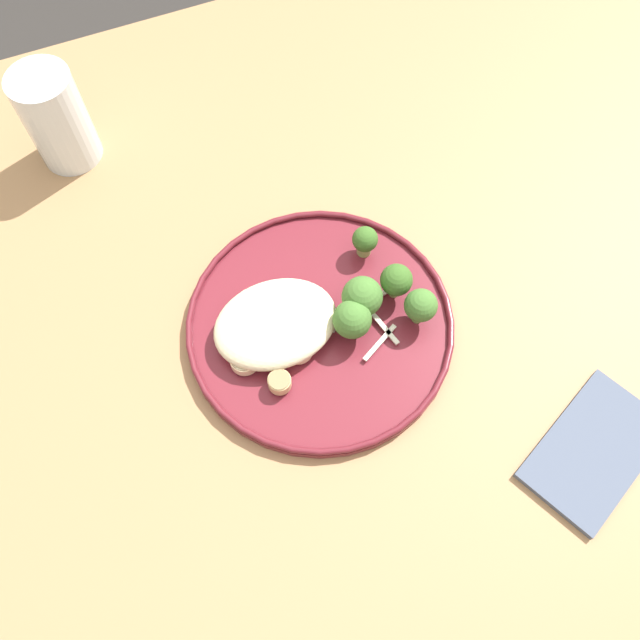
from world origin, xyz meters
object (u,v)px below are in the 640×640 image
object	(u,v)px
seared_scallop_tilted_round	(298,348)
broccoli_floret_small_sprig	(362,297)
broccoli_floret_near_rim	(396,280)
broccoli_floret_left_leaning	(352,320)
folded_napkin	(594,450)
broccoli_floret_center_pile	(365,241)
broccoli_floret_split_head	(421,306)
dinner_plate	(320,325)
seared_scallop_rear_pale	(280,382)
seared_scallop_large_seared	(250,301)
water_glass	(59,124)
seared_scallop_center_golden	(270,329)
seared_scallop_right_edge	(245,360)
seared_scallop_left_edge	(281,310)

from	to	relation	value
seared_scallop_tilted_round	broccoli_floret_small_sprig	distance (m)	0.09
seared_scallop_tilted_round	broccoli_floret_near_rim	world-z (taller)	broccoli_floret_near_rim
seared_scallop_tilted_round	broccoli_floret_left_leaning	distance (m)	0.06
broccoli_floret_small_sprig	folded_napkin	size ratio (longest dim) A/B	0.37
broccoli_floret_center_pile	broccoli_floret_split_head	bearing A→B (deg)	100.69
dinner_plate	broccoli_floret_left_leaning	xyz separation A→B (m)	(-0.03, 0.02, 0.03)
seared_scallop_tilted_round	broccoli_floret_near_rim	xyz separation A→B (m)	(-0.12, -0.02, 0.02)
dinner_plate	broccoli_floret_split_head	xyz separation A→B (m)	(-0.10, 0.03, 0.03)
dinner_plate	seared_scallop_rear_pale	world-z (taller)	seared_scallop_rear_pale
seared_scallop_large_seared	broccoli_floret_left_leaning	xyz separation A→B (m)	(-0.09, 0.07, 0.02)
dinner_plate	water_glass	world-z (taller)	water_glass
seared_scallop_rear_pale	water_glass	distance (m)	0.41
seared_scallop_center_golden	broccoli_floret_left_leaning	xyz separation A→B (m)	(-0.08, 0.03, 0.02)
broccoli_floret_split_head	water_glass	distance (m)	0.48
dinner_plate	broccoli_floret_left_leaning	world-z (taller)	broccoli_floret_left_leaning
seared_scallop_right_edge	water_glass	xyz separation A→B (m)	(0.10, -0.35, 0.03)
broccoli_floret_center_pile	folded_napkin	distance (m)	0.32
broccoli_floret_small_sprig	water_glass	size ratio (longest dim) A/B	0.45
broccoli_floret_small_sprig	seared_scallop_left_edge	bearing A→B (deg)	-20.06
broccoli_floret_left_leaning	seared_scallop_right_edge	bearing A→B (deg)	-4.24
dinner_plate	broccoli_floret_split_head	size ratio (longest dim) A/B	5.83
seared_scallop_large_seared	broccoli_floret_split_head	world-z (taller)	broccoli_floret_split_head
broccoli_floret_center_pile	water_glass	world-z (taller)	water_glass
seared_scallop_large_seared	broccoli_floret_split_head	bearing A→B (deg)	152.28
seared_scallop_large_seared	broccoli_floret_small_sprig	distance (m)	0.12
seared_scallop_rear_pale	seared_scallop_tilted_round	xyz separation A→B (m)	(-0.03, -0.03, 0.00)
dinner_plate	seared_scallop_large_seared	xyz separation A→B (m)	(0.06, -0.05, 0.01)
broccoli_floret_near_rim	water_glass	xyz separation A→B (m)	(0.28, -0.34, 0.01)
seared_scallop_large_seared	seared_scallop_tilted_round	xyz separation A→B (m)	(-0.03, 0.07, 0.00)
dinner_plate	seared_scallop_tilted_round	bearing A→B (deg)	32.61
broccoli_floret_center_pile	broccoli_floret_left_leaning	world-z (taller)	broccoli_floret_left_leaning
broccoli_floret_left_leaning	water_glass	distance (m)	0.42
dinner_plate	seared_scallop_large_seared	distance (m)	0.08
dinner_plate	broccoli_floret_center_pile	world-z (taller)	broccoli_floret_center_pile
broccoli_floret_small_sprig	broccoli_floret_near_rim	bearing A→B (deg)	-173.11
dinner_plate	seared_scallop_large_seared	bearing A→B (deg)	-39.39
broccoli_floret_small_sprig	water_glass	bearing A→B (deg)	-55.05
seared_scallop_large_seared	seared_scallop_right_edge	xyz separation A→B (m)	(0.03, 0.06, 0.00)
seared_scallop_center_golden	seared_scallop_rear_pale	bearing A→B (deg)	78.61
seared_scallop_right_edge	broccoli_floret_left_leaning	bearing A→B (deg)	175.76
broccoli_floret_split_head	water_glass	bearing A→B (deg)	-52.07
seared_scallop_large_seared	broccoli_floret_near_rim	size ratio (longest dim) A/B	0.53
seared_scallop_left_edge	broccoli_floret_small_sprig	distance (m)	0.09
seared_scallop_large_seared	water_glass	distance (m)	0.32
folded_napkin	dinner_plate	bearing A→B (deg)	-48.96
seared_scallop_rear_pale	broccoli_floret_split_head	world-z (taller)	broccoli_floret_split_head
seared_scallop_large_seared	broccoli_floret_small_sprig	size ratio (longest dim) A/B	0.48
seared_scallop_center_golden	seared_scallop_rear_pale	xyz separation A→B (m)	(0.01, 0.06, -0.00)
broccoli_floret_near_rim	folded_napkin	distance (m)	0.26
seared_scallop_right_edge	folded_napkin	bearing A→B (deg)	143.15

